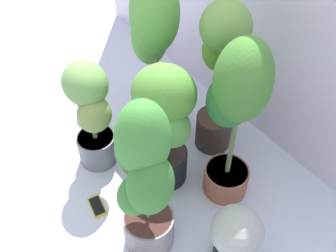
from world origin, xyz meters
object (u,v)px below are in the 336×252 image
at_px(potted_plant_back_left, 154,46).
at_px(floor_fan, 237,233).
at_px(potted_plant_front_left, 91,110).
at_px(potted_plant_center, 163,120).
at_px(cell_phone, 97,206).
at_px(potted_plant_front_right, 144,178).
at_px(potted_plant_back_right, 236,107).
at_px(potted_plant_back_center, 220,68).

relative_size(potted_plant_back_left, floor_fan, 2.74).
relative_size(potted_plant_front_left, floor_fan, 1.85).
distance_m(potted_plant_center, cell_phone, 0.60).
height_order(potted_plant_front_right, potted_plant_front_left, potted_plant_front_right).
height_order(potted_plant_front_right, potted_plant_back_left, potted_plant_back_left).
relative_size(potted_plant_front_right, potted_plant_front_left, 1.34).
distance_m(potted_plant_center, potted_plant_front_left, 0.40).
relative_size(cell_phone, floor_fan, 0.42).
relative_size(potted_plant_front_right, cell_phone, 5.98).
xyz_separation_m(potted_plant_center, potted_plant_front_left, (-0.32, -0.23, -0.05)).
relative_size(potted_plant_front_right, potted_plant_back_right, 0.95).
distance_m(potted_plant_center, potted_plant_back_left, 0.44).
xyz_separation_m(potted_plant_back_right, potted_plant_back_left, (-0.61, -0.02, -0.00)).
relative_size(potted_plant_front_right, floor_fan, 2.48).
height_order(potted_plant_back_left, cell_phone, potted_plant_back_left).
relative_size(potted_plant_front_right, potted_plant_back_left, 0.91).
bearing_deg(cell_phone, potted_plant_back_center, 9.03).
height_order(potted_plant_front_right, cell_phone, potted_plant_front_right).
relative_size(potted_plant_center, potted_plant_front_left, 1.11).
xyz_separation_m(potted_plant_back_right, cell_phone, (-0.30, -0.63, -0.59)).
height_order(potted_plant_front_left, floor_fan, potted_plant_front_left).
height_order(potted_plant_back_center, floor_fan, potted_plant_back_center).
height_order(potted_plant_front_left, cell_phone, potted_plant_front_left).
bearing_deg(potted_plant_center, potted_plant_back_right, 41.22).
bearing_deg(potted_plant_front_left, potted_plant_center, 35.15).
bearing_deg(potted_plant_back_right, potted_plant_front_left, -142.06).
xyz_separation_m(potted_plant_back_center, potted_plant_front_left, (-0.29, -0.62, -0.16)).
bearing_deg(potted_plant_back_center, potted_plant_back_left, -150.18).
bearing_deg(potted_plant_back_left, cell_phone, -62.87).
bearing_deg(potted_plant_front_right, floor_fan, 39.53).
bearing_deg(potted_plant_front_right, potted_plant_center, 133.11).
height_order(potted_plant_back_left, floor_fan, potted_plant_back_left).
height_order(potted_plant_front_right, potted_plant_back_right, potted_plant_back_right).
distance_m(potted_plant_back_right, potted_plant_front_left, 0.76).
bearing_deg(potted_plant_front_left, potted_plant_back_left, 94.29).
distance_m(potted_plant_front_left, floor_fan, 0.95).
height_order(potted_plant_back_right, floor_fan, potted_plant_back_right).
distance_m(potted_plant_back_right, cell_phone, 0.91).
bearing_deg(cell_phone, floor_fan, -49.70).
relative_size(potted_plant_center, potted_plant_back_left, 0.75).
distance_m(potted_plant_front_right, floor_fan, 0.49).
height_order(potted_plant_center, floor_fan, potted_plant_center).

